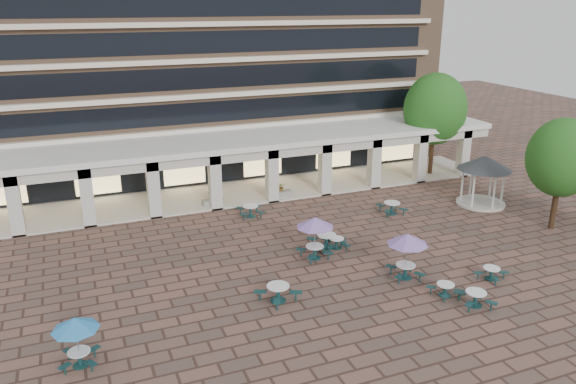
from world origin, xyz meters
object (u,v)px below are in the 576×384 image
at_px(picnic_table_3, 445,289).
at_px(planter_right, 281,192).
at_px(gazebo, 484,168).
at_px(planter_left, 213,199).
at_px(picnic_table_2, 476,297).

bearing_deg(picnic_table_3, planter_right, 91.33).
xyz_separation_m(gazebo, planter_left, (-18.01, 6.70, -2.11)).
bearing_deg(planter_left, planter_right, -0.00).
bearing_deg(picnic_table_2, planter_right, 114.35).
xyz_separation_m(picnic_table_3, planter_left, (-7.43, 16.78, 0.18)).
distance_m(picnic_table_3, gazebo, 14.79).
relative_size(picnic_table_2, planter_right, 1.30).
relative_size(picnic_table_3, gazebo, 0.41).
bearing_deg(planter_right, picnic_table_2, -80.60).
bearing_deg(gazebo, picnic_table_2, -130.72).
relative_size(picnic_table_3, planter_left, 1.06).
xyz_separation_m(picnic_table_2, planter_right, (-3.00, 18.10, -0.03)).
bearing_deg(planter_right, planter_left, 180.00).
xyz_separation_m(picnic_table_2, planter_left, (-8.19, 18.10, 0.13)).
relative_size(picnic_table_2, planter_left, 1.30).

